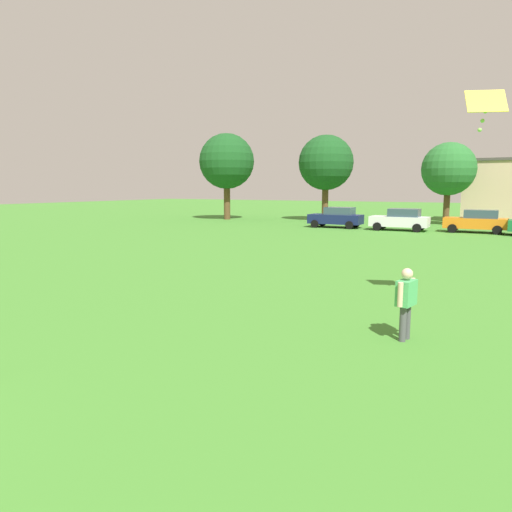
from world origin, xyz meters
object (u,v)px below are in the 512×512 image
object	(u,v)px
parked_car_orange_2	(477,221)
tree_left	(326,163)
kite	(485,105)
parked_car_navy_0	(336,217)
parked_car_white_1	(401,219)
tree_right	(449,169)
tree_far_left	(227,162)
adult_bystander	(406,298)

from	to	relation	value
parked_car_orange_2	tree_left	distance (m)	16.47
kite	parked_car_navy_0	size ratio (longest dim) A/B	0.24
parked_car_white_1	tree_right	xyz separation A→B (m)	(2.39, 7.74, 4.00)
tree_left	tree_right	xyz separation A→B (m)	(11.30, 0.02, -0.82)
kite	tree_far_left	distance (m)	37.69
adult_bystander	tree_right	size ratio (longest dim) A/B	0.22
tree_far_left	tree_left	bearing A→B (deg)	17.88
parked_car_navy_0	tree_left	bearing A→B (deg)	-63.52
kite	parked_car_orange_2	size ratio (longest dim) A/B	0.24
adult_bystander	parked_car_white_1	world-z (taller)	parked_car_white_1
adult_bystander	parked_car_navy_0	world-z (taller)	parked_car_navy_0
adult_bystander	tree_right	world-z (taller)	tree_right
parked_car_white_1	parked_car_orange_2	bearing A→B (deg)	-170.94
parked_car_navy_0	adult_bystander	bearing A→B (deg)	111.43
adult_bystander	parked_car_orange_2	world-z (taller)	parked_car_orange_2
parked_car_white_1	parked_car_orange_2	world-z (taller)	same
tree_far_left	tree_left	xyz separation A→B (m)	(9.55, 3.08, -0.23)
adult_bystander	tree_far_left	distance (m)	39.71
kite	tree_far_left	xyz separation A→B (m)	(-24.98, 28.21, 0.59)
kite	parked_car_white_1	world-z (taller)	kite
kite	parked_car_navy_0	xyz separation A→B (m)	(-11.72, 23.84, -4.45)
tree_far_left	tree_right	distance (m)	21.10
parked_car_white_1	tree_right	bearing A→B (deg)	-107.19
kite	tree_far_left	bearing A→B (deg)	131.52
parked_car_orange_2	parked_car_navy_0	bearing A→B (deg)	3.10
parked_car_white_1	tree_far_left	distance (m)	19.69
tree_right	tree_far_left	bearing A→B (deg)	-171.55
parked_car_navy_0	parked_car_white_1	bearing A→B (deg)	177.00
tree_right	parked_car_white_1	bearing A→B (deg)	-107.19
adult_bystander	parked_car_orange_2	distance (m)	27.56
parked_car_white_1	tree_right	world-z (taller)	tree_right
tree_far_left	tree_left	world-z (taller)	tree_far_left
parked_car_orange_2	tree_left	world-z (taller)	tree_left
kite	parked_car_navy_0	bearing A→B (deg)	116.17
tree_left	tree_right	bearing A→B (deg)	0.08
kite	tree_left	distance (m)	34.89
parked_car_orange_2	tree_right	bearing A→B (deg)	-67.46
adult_bystander	tree_left	distance (m)	37.59
parked_car_orange_2	tree_far_left	bearing A→B (deg)	-9.12
tree_far_left	tree_left	size ratio (longest dim) A/B	1.04
tree_far_left	tree_right	size ratio (longest dim) A/B	1.22
parked_car_white_1	tree_left	world-z (taller)	tree_left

